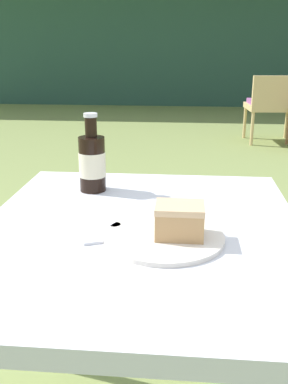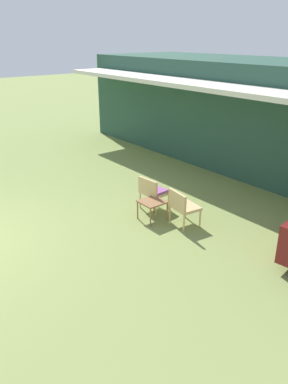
% 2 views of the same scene
% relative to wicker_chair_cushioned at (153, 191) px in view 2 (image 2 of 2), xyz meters
% --- Properties ---
extents(cabin_building, '(11.87, 4.95, 3.00)m').
position_rel_wicker_chair_cushioned_xyz_m(cabin_building, '(-1.02, 4.82, 1.06)').
color(cabin_building, '#284C3D').
rests_on(cabin_building, ground_plane).
extents(wicker_chair_cushioned, '(0.59, 0.51, 0.76)m').
position_rel_wicker_chair_cushioned_xyz_m(wicker_chair_cushioned, '(0.00, 0.00, 0.00)').
color(wicker_chair_cushioned, tan).
rests_on(wicker_chair_cushioned, ground_plane).
extents(wicker_chair_plain, '(0.62, 0.54, 0.76)m').
position_rel_wicker_chair_cushioned_xyz_m(wicker_chair_plain, '(0.97, -0.02, -0.00)').
color(wicker_chair_plain, tan).
rests_on(wicker_chair_plain, ground_plane).
extents(garden_side_table, '(0.49, 0.51, 0.43)m').
position_rel_wicker_chair_cushioned_xyz_m(garden_side_table, '(0.39, -0.33, -0.08)').
color(garden_side_table, brown).
rests_on(garden_side_table, ground_plane).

